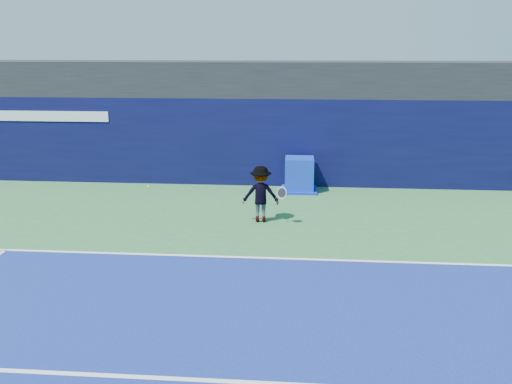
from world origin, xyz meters
TOP-DOWN VIEW (x-y plane):
  - ground at (0.00, 0.00)m, footprint 80.00×80.00m
  - baseline at (0.00, 3.00)m, footprint 24.00×0.10m
  - service_line at (0.00, -2.00)m, footprint 24.00×0.10m
  - stadium_band at (0.00, 11.50)m, footprint 36.00×3.00m
  - back_wall_assembly at (-0.00, 10.50)m, footprint 36.00×1.03m
  - equipment_cart at (1.89, 9.40)m, footprint 1.20×1.20m
  - tennis_player at (0.87, 5.85)m, footprint 1.26×0.70m
  - tennis_ball at (-2.36, 6.16)m, footprint 0.07×0.07m

SIDE VIEW (x-z plane):
  - ground at x=0.00m, z-range 0.00..0.00m
  - baseline at x=0.00m, z-range 0.01..0.01m
  - service_line at x=0.00m, z-range 0.01..0.01m
  - equipment_cart at x=1.89m, z-range -0.05..1.08m
  - tennis_player at x=0.87m, z-range 0.00..1.56m
  - tennis_ball at x=-2.36m, z-range 0.82..0.89m
  - back_wall_assembly at x=0.00m, z-range 0.00..3.00m
  - stadium_band at x=0.00m, z-range 3.00..4.20m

